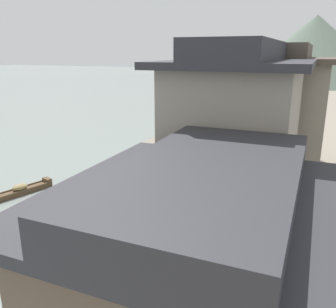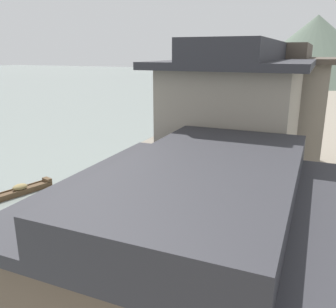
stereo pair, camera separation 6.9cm
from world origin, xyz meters
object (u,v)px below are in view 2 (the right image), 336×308
at_px(boat_moored_third, 257,116).
at_px(house_waterfront_second, 235,157).
at_px(boat_midriver_drifting, 150,228).
at_px(boat_midriver_upstream, 20,190).
at_px(house_waterfront_tall, 273,125).
at_px(boat_moored_nearest, 229,108).
at_px(boat_moored_second, 247,128).
at_px(boat_upstream_distant, 204,127).
at_px(boat_crossing_west, 238,140).
at_px(house_waterfront_nearest, 203,293).
at_px(stone_bridge, 249,85).
at_px(boat_moored_far, 61,297).
at_px(house_waterfront_narrow, 278,124).

xyz_separation_m(boat_moored_third, house_waterfront_second, (5.13, -38.46, 4.99)).
distance_m(boat_midriver_drifting, boat_midriver_upstream, 10.33).
height_order(boat_moored_third, house_waterfront_tall, house_waterfront_tall).
bearing_deg(boat_moored_nearest, boat_moored_second, -68.10).
height_order(boat_midriver_upstream, house_waterfront_second, house_waterfront_second).
bearing_deg(boat_midriver_upstream, boat_midriver_drifting, -6.49).
bearing_deg(boat_moored_third, boat_moored_nearest, 135.85).
relative_size(boat_moored_second, boat_upstream_distant, 0.78).
relative_size(boat_crossing_west, house_waterfront_tall, 0.52).
xyz_separation_m(boat_moored_third, house_waterfront_nearest, (5.98, -45.18, 3.68)).
bearing_deg(house_waterfront_second, boat_upstream_distant, 109.55).
bearing_deg(boat_crossing_west, boat_midriver_upstream, -117.39).
relative_size(boat_crossing_west, stone_bridge, 0.19).
bearing_deg(house_waterfront_second, boat_moored_far, -140.57).
xyz_separation_m(boat_moored_second, stone_bridge, (-4.83, 25.87, 3.03)).
xyz_separation_m(boat_upstream_distant, boat_crossing_west, (5.32, -5.18, 0.06)).
bearing_deg(boat_moored_nearest, house_waterfront_narrow, -69.78).
relative_size(boat_moored_nearest, boat_crossing_west, 1.11).
relative_size(boat_moored_far, house_waterfront_nearest, 0.63).
height_order(boat_crossing_west, house_waterfront_tall, house_waterfront_tall).
xyz_separation_m(boat_midriver_upstream, boat_crossing_west, (10.33, 19.95, -0.04)).
relative_size(boat_moored_nearest, house_waterfront_nearest, 0.72).
xyz_separation_m(boat_moored_nearest, house_waterfront_narrow, (10.74, -29.16, 3.62)).
distance_m(boat_upstream_distant, house_waterfront_narrow, 17.27).
bearing_deg(house_waterfront_second, boat_midriver_drifting, 159.18).
relative_size(house_waterfront_nearest, house_waterfront_second, 0.80).
relative_size(house_waterfront_nearest, house_waterfront_narrow, 1.11).
distance_m(boat_upstream_distant, house_waterfront_tall, 23.89).
height_order(boat_moored_third, boat_moored_far, boat_moored_third).
bearing_deg(house_waterfront_second, boat_midriver_upstream, 168.81).
height_order(boat_moored_far, boat_midriver_upstream, boat_midriver_upstream).
height_order(boat_crossing_west, house_waterfront_second, house_waterfront_second).
height_order(boat_midriver_drifting, boat_crossing_west, boat_crossing_west).
bearing_deg(house_waterfront_second, boat_moored_second, 99.35).
xyz_separation_m(house_waterfront_narrow, stone_bridge, (-9.84, 40.75, -0.69)).
xyz_separation_m(house_waterfront_nearest, house_waterfront_second, (-0.85, 6.72, 1.30)).
bearing_deg(house_waterfront_tall, boat_moored_nearest, 106.96).
relative_size(boat_upstream_distant, house_waterfront_nearest, 0.72).
bearing_deg(house_waterfront_tall, boat_crossing_west, 108.33).
relative_size(boat_moored_second, stone_bridge, 0.17).
relative_size(house_waterfront_second, house_waterfront_tall, 1.00).
relative_size(boat_midriver_drifting, house_waterfront_tall, 0.48).
bearing_deg(boat_moored_third, stone_bridge, 105.10).
xyz_separation_m(boat_moored_third, boat_moored_far, (-0.32, -42.94, -0.04)).
height_order(boat_moored_second, house_waterfront_second, house_waterfront_second).
height_order(boat_moored_nearest, boat_upstream_distant, boat_moored_nearest).
bearing_deg(boat_midriver_drifting, stone_bridge, 95.30).
distance_m(boat_midriver_drifting, house_waterfront_nearest, 10.83).
relative_size(boat_midriver_upstream, boat_crossing_west, 0.97).
xyz_separation_m(house_waterfront_second, house_waterfront_tall, (0.55, 7.23, -0.01)).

